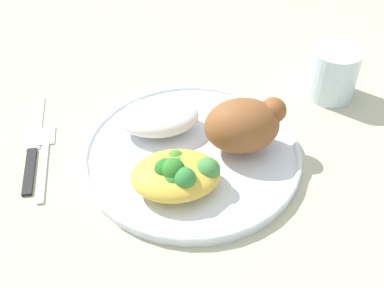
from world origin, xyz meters
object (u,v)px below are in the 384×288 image
(mac_cheese_with_broccoli, at_px, (178,174))
(water_glass, at_px, (333,73))
(plate, at_px, (192,154))
(knife, at_px, (32,149))
(fork, at_px, (44,158))
(roasted_chicken, at_px, (245,126))
(rice_pile, at_px, (159,117))

(mac_cheese_with_broccoli, bearing_deg, water_glass, 34.73)
(plate, distance_m, knife, 0.21)
(plate, relative_size, mac_cheese_with_broccoli, 2.67)
(plate, relative_size, fork, 1.96)
(plate, distance_m, fork, 0.19)
(knife, xyz_separation_m, water_glass, (0.42, 0.07, 0.03))
(mac_cheese_with_broccoli, xyz_separation_m, knife, (-0.18, 0.10, -0.03))
(roasted_chicken, xyz_separation_m, fork, (-0.25, 0.02, -0.05))
(fork, height_order, knife, knife)
(mac_cheese_with_broccoli, height_order, fork, mac_cheese_with_broccoli)
(mac_cheese_with_broccoli, height_order, knife, mac_cheese_with_broccoli)
(rice_pile, bearing_deg, plate, -52.77)
(rice_pile, distance_m, mac_cheese_with_broccoli, 0.11)
(plate, xyz_separation_m, roasted_chicken, (0.07, -0.00, 0.04))
(rice_pile, height_order, fork, rice_pile)
(roasted_chicken, bearing_deg, knife, 171.29)
(rice_pile, bearing_deg, water_glass, 13.36)
(fork, bearing_deg, roasted_chicken, -5.06)
(mac_cheese_with_broccoli, bearing_deg, fork, 154.56)
(plate, bearing_deg, mac_cheese_with_broccoli, -112.51)
(roasted_chicken, distance_m, rice_pile, 0.12)
(roasted_chicken, xyz_separation_m, rice_pile, (-0.10, 0.05, -0.02))
(plate, relative_size, roasted_chicken, 2.70)
(rice_pile, xyz_separation_m, water_glass, (0.26, 0.06, 0.01))
(roasted_chicken, bearing_deg, plate, 178.33)
(mac_cheese_with_broccoli, xyz_separation_m, fork, (-0.16, 0.08, -0.03))
(water_glass, bearing_deg, plate, -153.21)
(knife, bearing_deg, rice_pile, 3.38)
(mac_cheese_with_broccoli, bearing_deg, plate, 67.49)
(water_glass, bearing_deg, fork, -167.56)
(roasted_chicken, xyz_separation_m, water_glass, (0.15, 0.11, -0.01))
(roasted_chicken, relative_size, mac_cheese_with_broccoli, 0.99)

